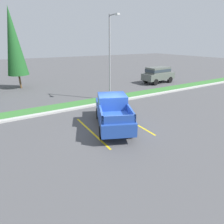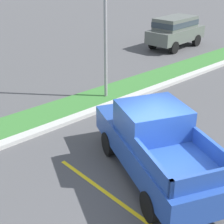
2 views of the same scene
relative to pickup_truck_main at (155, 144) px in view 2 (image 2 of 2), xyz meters
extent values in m
plane|color=#4C4C4F|center=(-0.48, -0.54, -1.04)|extent=(120.00, 120.00, 0.00)
cube|color=yellow|center=(-1.57, -0.05, -1.04)|extent=(0.12, 4.80, 0.01)
cube|color=yellow|center=(1.53, -0.05, -1.04)|extent=(0.12, 4.80, 0.01)
cube|color=#B2B2AD|center=(-0.48, 4.46, -0.97)|extent=(56.00, 0.40, 0.15)
cube|color=#387533|center=(-0.48, 5.56, -1.01)|extent=(56.00, 1.80, 0.06)
cylinder|color=black|center=(-0.20, 1.71, -0.66)|extent=(0.55, 0.81, 0.76)
cylinder|color=black|center=(1.37, 1.05, -0.66)|extent=(0.55, 0.81, 0.76)
cylinder|color=black|center=(-1.41, -1.14, -0.66)|extent=(0.55, 0.81, 0.76)
cylinder|color=black|center=(0.16, -1.81, -0.66)|extent=(0.55, 0.81, 0.76)
cube|color=#23479E|center=(-0.02, -0.05, -0.16)|extent=(3.77, 5.53, 0.76)
cube|color=#23479E|center=(0.10, 0.23, 0.64)|extent=(2.24, 2.16, 0.84)
cube|color=#2D3842|center=(0.42, 0.98, 0.69)|extent=(1.52, 0.68, 0.63)
cube|color=#23479E|center=(-1.37, -1.05, 0.44)|extent=(0.83, 1.79, 0.44)
cube|color=#23479E|center=(0.20, -1.71, 0.44)|extent=(0.83, 1.79, 0.44)
cube|color=#23479E|center=(-0.93, -2.21, 0.44)|extent=(1.70, 0.79, 0.44)
cube|color=silver|center=(0.97, 2.30, -0.40)|extent=(1.73, 0.85, 0.28)
cylinder|color=black|center=(13.73, 9.85, -0.64)|extent=(0.82, 0.32, 0.80)
cylinder|color=black|center=(13.86, 8.16, -0.64)|extent=(0.82, 0.32, 0.80)
cylinder|color=black|center=(10.94, 9.64, -0.64)|extent=(0.82, 0.32, 0.80)
cylinder|color=black|center=(11.07, 7.95, -0.64)|extent=(0.82, 0.32, 0.80)
cube|color=#565B56|center=(12.40, 8.90, -0.12)|extent=(4.73, 2.18, 0.84)
cube|color=#565B56|center=(12.25, 8.89, 0.68)|extent=(3.22, 1.91, 0.76)
cube|color=#2D3842|center=(12.25, 8.89, 0.66)|extent=(3.26, 1.95, 0.36)
cylinder|color=gray|center=(2.87, 5.36, 2.66)|extent=(0.14, 0.14, 7.40)
camera|label=1|loc=(-5.84, -9.82, 4.24)|focal=30.36mm
camera|label=2|loc=(-6.28, -5.11, 4.75)|focal=53.25mm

